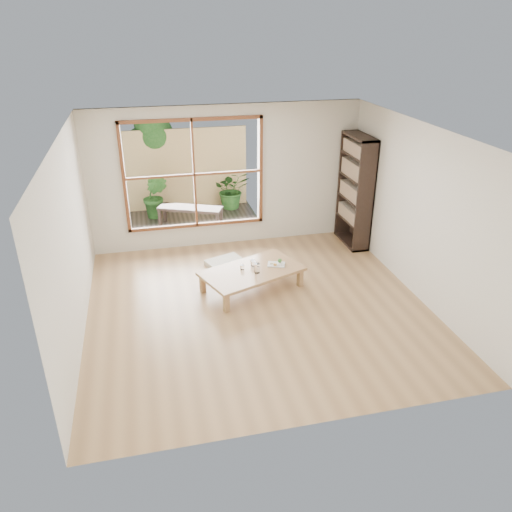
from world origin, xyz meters
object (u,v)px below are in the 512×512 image
Objects in this scene: food_tray at (277,263)px; garden_bench at (190,210)px; low_table at (252,272)px; bookshelf at (355,191)px.

garden_bench reaches higher than food_tray.
food_tray is at bearing -9.58° from low_table.
low_table is 0.45m from food_tray.
garden_bench is at bearing 153.23° from bookshelf.
bookshelf reaches higher than garden_bench.
bookshelf is 1.54× the size of garden_bench.
bookshelf is at bearing 9.43° from low_table.
bookshelf is 6.37× the size of food_tray.
bookshelf is 3.36m from garden_bench.
low_table is at bearing -52.88° from garden_bench.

